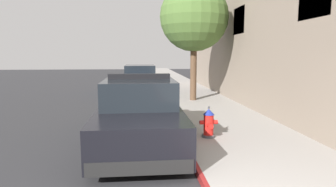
{
  "coord_description": "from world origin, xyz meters",
  "views": [
    {
      "loc": [
        -1.05,
        -3.18,
        2.13
      ],
      "look_at": [
        -0.23,
        5.14,
        1.0
      ],
      "focal_mm": 30.56,
      "sensor_mm": 36.0,
      "label": 1
    }
  ],
  "objects_px": {
    "parked_car_silver_ahead": "(140,80)",
    "fire_hydrant": "(209,123)",
    "street_tree": "(194,17)",
    "police_cruiser": "(140,112)"
  },
  "relations": [
    {
      "from": "police_cruiser",
      "to": "street_tree",
      "type": "bearing_deg",
      "value": 67.07
    },
    {
      "from": "street_tree",
      "to": "parked_car_silver_ahead",
      "type": "bearing_deg",
      "value": 122.14
    },
    {
      "from": "police_cruiser",
      "to": "parked_car_silver_ahead",
      "type": "bearing_deg",
      "value": 89.9
    },
    {
      "from": "street_tree",
      "to": "police_cruiser",
      "type": "bearing_deg",
      "value": -112.93
    },
    {
      "from": "parked_car_silver_ahead",
      "to": "fire_hydrant",
      "type": "bearing_deg",
      "value": -80.15
    },
    {
      "from": "police_cruiser",
      "to": "fire_hydrant",
      "type": "distance_m",
      "value": 1.7
    },
    {
      "from": "parked_car_silver_ahead",
      "to": "fire_hydrant",
      "type": "relative_size",
      "value": 6.37
    },
    {
      "from": "parked_car_silver_ahead",
      "to": "fire_hydrant",
      "type": "xyz_separation_m",
      "value": [
        1.66,
        -9.54,
        -0.26
      ]
    },
    {
      "from": "police_cruiser",
      "to": "fire_hydrant",
      "type": "height_order",
      "value": "police_cruiser"
    },
    {
      "from": "parked_car_silver_ahead",
      "to": "street_tree",
      "type": "height_order",
      "value": "street_tree"
    }
  ]
}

